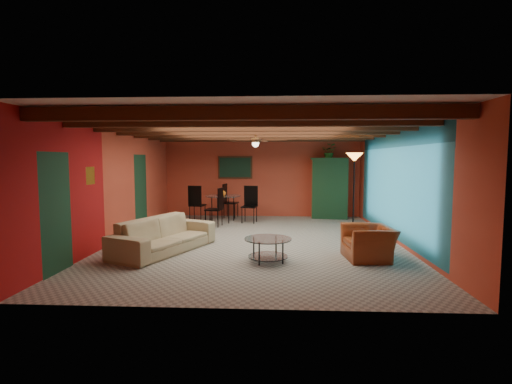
# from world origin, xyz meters

# --- Properties ---
(room) EXTENTS (6.52, 8.01, 2.71)m
(room) POSITION_xyz_m (0.00, 0.11, 2.36)
(room) COLOR gray
(room) RESTS_ON ground
(sofa) EXTENTS (1.84, 2.60, 0.71)m
(sofa) POSITION_xyz_m (-1.85, -1.05, 0.35)
(sofa) COLOR tan
(sofa) RESTS_ON ground
(armchair) EXTENTS (0.94, 1.05, 0.64)m
(armchair) POSITION_xyz_m (2.26, -1.43, 0.32)
(armchair) COLOR maroon
(armchair) RESTS_ON ground
(coffee_table) EXTENTS (1.10, 1.10, 0.45)m
(coffee_table) POSITION_xyz_m (0.33, -1.72, 0.23)
(coffee_table) COLOR silver
(coffee_table) RESTS_ON ground
(dining_table) EXTENTS (2.50, 2.50, 1.12)m
(dining_table) POSITION_xyz_m (-1.16, 2.78, 0.56)
(dining_table) COLOR silver
(dining_table) RESTS_ON ground
(armoire) EXTENTS (1.16, 0.69, 1.91)m
(armoire) POSITION_xyz_m (2.20, 3.70, 0.95)
(armoire) COLOR brown
(armoire) RESTS_ON ground
(floor_lamp) EXTENTS (0.46, 0.46, 2.10)m
(floor_lamp) POSITION_xyz_m (2.43, 0.90, 1.05)
(floor_lamp) COLOR black
(floor_lamp) RESTS_ON ground
(ceiling_fan) EXTENTS (1.50, 1.50, 0.44)m
(ceiling_fan) POSITION_xyz_m (0.00, 0.00, 2.36)
(ceiling_fan) COLOR #472614
(ceiling_fan) RESTS_ON ceiling
(painting) EXTENTS (1.05, 0.03, 0.65)m
(painting) POSITION_xyz_m (-0.90, 3.96, 1.65)
(painting) COLOR black
(painting) RESTS_ON wall_back
(potted_plant) EXTENTS (0.55, 0.51, 0.51)m
(potted_plant) POSITION_xyz_m (2.20, 3.70, 2.17)
(potted_plant) COLOR #26661E
(potted_plant) RESTS_ON armoire
(vase) EXTENTS (0.23, 0.23, 0.20)m
(vase) POSITION_xyz_m (-1.16, 2.78, 1.22)
(vase) COLOR orange
(vase) RESTS_ON dining_table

